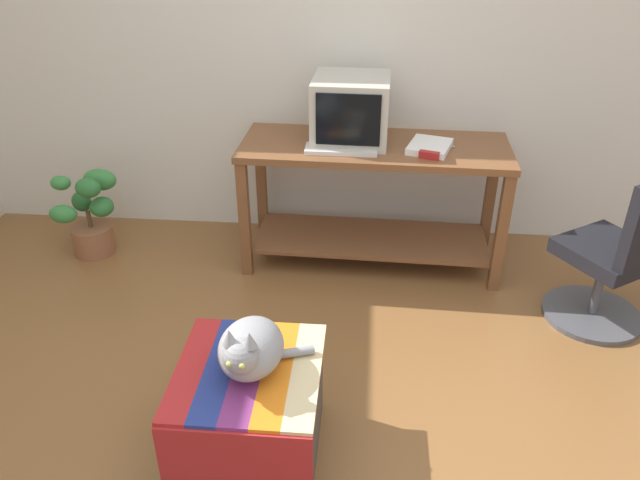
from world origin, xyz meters
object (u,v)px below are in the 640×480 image
ottoman_with_blanket (251,412)px  potted_plant (90,217)px  desk (373,183)px  cat (250,349)px  keyboard (341,149)px  stapler (429,155)px  office_chair (616,261)px  tv_monitor (351,110)px  book (430,146)px

ottoman_with_blanket → potted_plant: size_ratio=1.12×
desk → cat: 1.65m
ottoman_with_blanket → keyboard: bearing=79.4°
desk → stapler: size_ratio=14.14×
desk → stapler: bearing=-30.9°
ottoman_with_blanket → office_chair: bearing=30.9°
keyboard → stapler: bearing=-7.7°
desk → potted_plant: desk is taller
desk → stapler: (0.29, -0.19, 0.26)m
cat → potted_plant: cat is taller
potted_plant → stapler: stapler is taller
potted_plant → stapler: bearing=-3.5°
desk → cat: desk is taller
ottoman_with_blanket → potted_plant: (-1.29, 1.51, 0.03)m
tv_monitor → stapler: tv_monitor is taller
keyboard → ottoman_with_blanket: 1.58m
book → potted_plant: book is taller
office_chair → tv_monitor: bearing=-57.4°
desk → book: (0.30, -0.05, 0.26)m
tv_monitor → desk: bearing=-20.9°
desk → keyboard: 0.34m
desk → cat: bearing=-103.8°
tv_monitor → cat: tv_monitor is taller
desk → stapler: 0.44m
ottoman_with_blanket → cat: bearing=-23.9°
potted_plant → tv_monitor: bearing=4.4°
tv_monitor → keyboard: tv_monitor is taller
desk → ottoman_with_blanket: size_ratio=2.55×
ottoman_with_blanket → stapler: 1.68m
book → tv_monitor: bearing=-177.7°
ottoman_with_blanket → office_chair: size_ratio=0.68×
cat → stapler: stapler is taller
cat → potted_plant: 2.03m
office_chair → stapler: 1.10m
keyboard → office_chair: size_ratio=0.45×
book → ottoman_with_blanket: 1.79m
ottoman_with_blanket → stapler: bearing=61.6°
book → cat: book is taller
tv_monitor → book: bearing=-12.4°
keyboard → potted_plant: bearing=177.5°
keyboard → book: 0.50m
tv_monitor → potted_plant: bearing=-173.8°
book → desk: bearing=-173.4°
keyboard → stapler: 0.48m
desk → office_chair: office_chair is taller
cat → book: bearing=70.6°
tv_monitor → book: size_ratio=1.66×
book → stapler: stapler is taller
tv_monitor → cat: size_ratio=1.20×
tv_monitor → potted_plant: (-1.61, -0.12, -0.69)m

